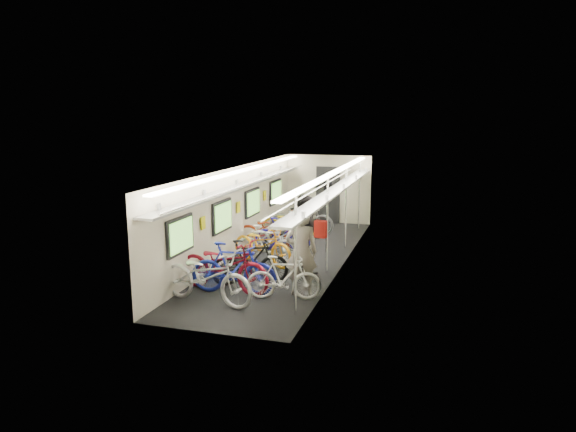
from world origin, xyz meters
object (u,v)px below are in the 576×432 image
Objects in this scene: passenger_near at (301,252)px; passenger_mid at (305,234)px; bicycle_1 at (234,268)px; backpack at (321,229)px; bicycle_0 at (207,276)px.

passenger_mid is (-0.34, 1.57, 0.03)m from passenger_near.
bicycle_1 is 0.98× the size of passenger_mid.
backpack is (0.58, -0.84, 0.33)m from passenger_mid.
bicycle_1 is 4.93× the size of backpack.
passenger_near is at bearing -46.42° from bicycle_0.
passenger_mid reaches higher than bicycle_1.
bicycle_1 is 2.25m from passenger_mid.
passenger_near is 1.61m from passenger_mid.
backpack is at bearing 165.91° from passenger_mid.
bicycle_0 is 2.02m from passenger_near.
bicycle_0 is at bearing 17.07° from passenger_near.
bicycle_1 is at bearing 0.48° from passenger_near.
passenger_near is at bearing -79.40° from bicycle_1.
bicycle_1 is 2.10m from backpack.
backpack reaches higher than bicycle_1.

